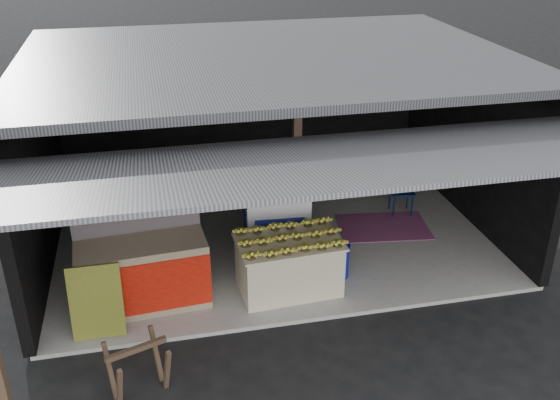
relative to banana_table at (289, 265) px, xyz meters
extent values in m
plane|color=black|center=(0.09, -0.75, -0.46)|extent=(80.00, 80.00, 0.00)
cube|color=gray|center=(0.09, 1.75, -0.43)|extent=(7.00, 5.00, 0.06)
cube|color=black|center=(0.09, 4.25, 1.05)|extent=(7.00, 0.15, 2.90)
cube|color=black|center=(-3.41, 1.75, 1.05)|extent=(0.15, 5.00, 2.90)
cube|color=black|center=(3.59, 1.75, 1.05)|extent=(0.15, 5.00, 2.90)
cube|color=#232326|center=(0.09, 1.75, 2.50)|extent=(7.20, 5.20, 0.12)
cube|color=#232326|center=(0.09, -1.70, 2.27)|extent=(7.40, 2.47, 0.48)
cube|color=#4B3625|center=(0.39, 1.15, 1.03)|extent=(0.12, 0.12, 2.85)
cube|color=#4B3625|center=(-3.21, -2.65, 0.79)|extent=(0.12, 0.12, 2.50)
cube|color=silver|center=(0.00, 0.00, -0.02)|extent=(1.42, 0.90, 0.75)
cube|color=silver|center=(0.00, 0.00, 0.37)|extent=(1.48, 0.96, 0.04)
cube|color=white|center=(0.06, 1.06, 0.14)|extent=(1.00, 0.70, 1.07)
cube|color=navy|center=(0.06, 0.73, 0.19)|extent=(0.75, 0.07, 0.32)
cube|color=#B21414|center=(0.06, 0.73, -0.18)|extent=(0.48, 0.05, 0.11)
cube|color=#998466|center=(-1.99, 0.09, 0.08)|extent=(1.75, 0.87, 0.96)
cube|color=red|center=(-1.99, -0.29, 0.08)|extent=(1.70, 0.15, 0.75)
cube|color=white|center=(-1.99, -0.30, 0.08)|extent=(0.58, 0.05, 0.19)
cube|color=#19204D|center=(-1.99, 0.41, 0.96)|extent=(1.70, 0.18, 0.80)
cube|color=black|center=(-2.58, -0.46, 0.09)|extent=(0.65, 0.23, 0.97)
cube|color=#4B3625|center=(-2.30, -1.85, -0.11)|extent=(0.13, 0.26, 0.67)
cube|color=#4B3625|center=(-1.79, -1.66, -0.11)|extent=(0.13, 0.26, 0.67)
cube|color=#4B3625|center=(-2.41, -1.54, -0.11)|extent=(0.13, 0.26, 0.67)
cube|color=#4B3625|center=(-1.90, -1.35, -0.11)|extent=(0.13, 0.26, 0.67)
cube|color=#4B3625|center=(-2.10, -1.60, 0.18)|extent=(0.68, 0.29, 0.06)
cylinder|color=#0D1495|center=(0.78, 0.18, -0.15)|extent=(0.34, 0.34, 0.49)
cylinder|color=#091433|center=(2.28, 1.74, -0.19)|extent=(0.03, 0.03, 0.42)
cylinder|color=#091433|center=(2.59, 1.69, -0.19)|extent=(0.03, 0.03, 0.42)
cylinder|color=#091433|center=(2.33, 2.06, -0.19)|extent=(0.03, 0.03, 0.42)
cylinder|color=#091433|center=(2.64, 2.01, -0.19)|extent=(0.03, 0.03, 0.42)
cube|color=#091433|center=(2.46, 1.87, 0.02)|extent=(0.46, 0.46, 0.04)
cube|color=#091433|center=(2.49, 2.05, 0.24)|extent=(0.40, 0.10, 0.43)
cube|color=#7F1C60|center=(1.98, 1.44, -0.39)|extent=(1.62, 1.20, 0.01)
cube|color=black|center=(-0.71, 4.15, 1.45)|extent=(0.32, 0.03, 0.42)
cube|color=#4C4C59|center=(-0.71, 4.13, 1.45)|extent=(0.26, 0.02, 0.34)
cube|color=black|center=(-0.11, 4.15, 1.47)|extent=(0.32, 0.03, 0.42)
cube|color=#4C4C59|center=(-0.11, 4.13, 1.47)|extent=(0.26, 0.02, 0.34)
cube|color=black|center=(0.59, 4.15, 1.49)|extent=(0.32, 0.03, 0.42)
cube|color=#4C4C59|center=(0.59, 4.13, 1.49)|extent=(0.26, 0.02, 0.34)
camera|label=1|loc=(-1.73, -7.22, 4.67)|focal=40.00mm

